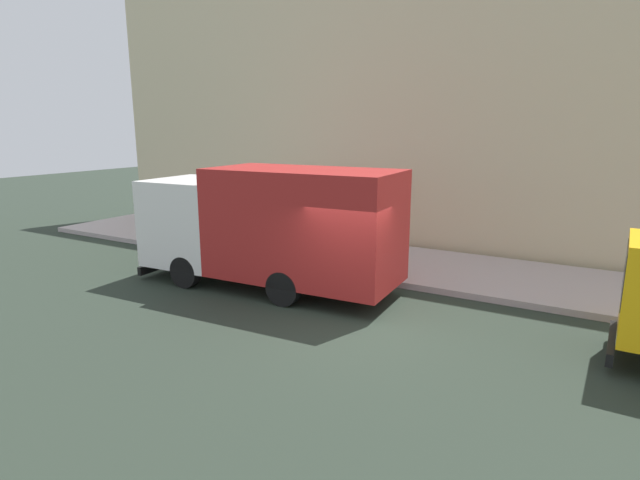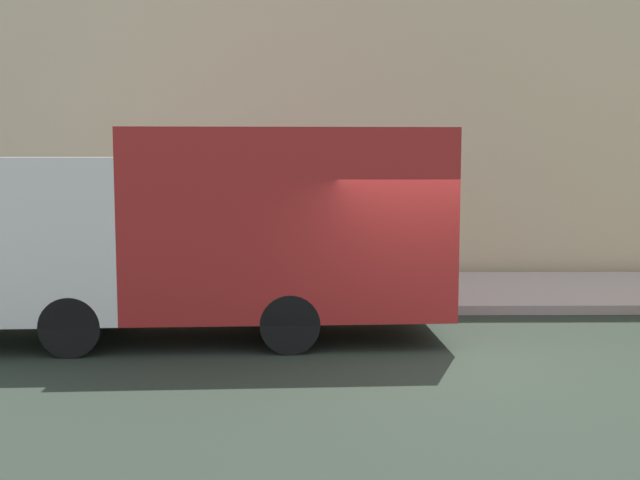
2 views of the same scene
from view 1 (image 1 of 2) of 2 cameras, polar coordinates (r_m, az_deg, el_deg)
The scene contains 7 objects.
ground at distance 11.27m, azimuth 3.20°, elevation -9.53°, with size 80.00×80.00×0.00m, color #263026.
sidewalk at distance 15.69m, azimuth 11.57°, elevation -3.00°, with size 4.09×30.00×0.17m, color #B5A6A5.
building_facade at distance 17.58m, azimuth 15.05°, elevation 14.66°, with size 0.50×30.00×9.98m, color beige.
large_utility_truck at distance 13.37m, azimuth -5.72°, elevation 1.78°, with size 2.67×7.30×3.23m.
pedestrian_walking at distance 15.31m, azimuth -1.28°, elevation 0.70°, with size 0.47×0.47×1.71m.
traffic_cone_orange at distance 17.54m, azimuth -9.23°, elevation -0.02°, with size 0.39×0.39×0.56m, color orange.
street_sign_post at distance 14.90m, azimuth 0.93°, elevation 2.83°, with size 0.44×0.08×2.61m.
Camera 1 is at (-9.34, -4.67, 4.26)m, focal length 28.37 mm.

